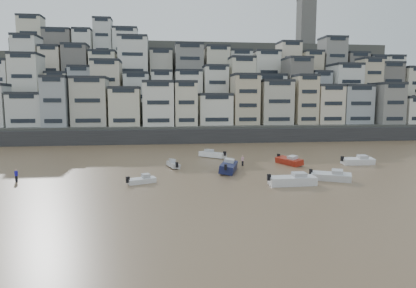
{
  "coord_description": "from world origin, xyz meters",
  "views": [
    {
      "loc": [
        -3.12,
        -26.12,
        10.87
      ],
      "look_at": [
        4.07,
        30.0,
        4.0
      ],
      "focal_mm": 32.0,
      "sensor_mm": 36.0,
      "label": 1
    }
  ],
  "objects": [
    {
      "name": "boat_d",
      "position": [
        29.45,
        31.16,
        0.8
      ],
      "size": [
        5.91,
        1.96,
        1.61
      ],
      "primitive_type": null,
      "rotation": [
        0.0,
        0.0,
        0.01
      ],
      "color": "white",
      "rests_on": "ground"
    },
    {
      "name": "boat_j",
      "position": [
        -5.65,
        21.66,
        0.54
      ],
      "size": [
        4.15,
        2.73,
        1.08
      ],
      "primitive_type": null,
      "rotation": [
        0.0,
        0.0,
        0.4
      ],
      "color": "white",
      "rests_on": "ground"
    },
    {
      "name": "person_blue",
      "position": [
        -22.12,
        24.63,
        0.87
      ],
      "size": [
        0.44,
        0.44,
        1.74
      ],
      "primitive_type": null,
      "color": "#1D17B0",
      "rests_on": "ground"
    },
    {
      "name": "boat_b",
      "position": [
        19.42,
        20.05,
        0.76
      ],
      "size": [
        5.81,
        4.07,
        1.52
      ],
      "primitive_type": null,
      "rotation": [
        0.0,
        0.0,
        -0.45
      ],
      "color": "silver",
      "rests_on": "ground"
    },
    {
      "name": "boat_a",
      "position": [
        13.35,
        18.18,
        0.89
      ],
      "size": [
        6.58,
        2.28,
        1.78
      ],
      "primitive_type": null,
      "rotation": [
        0.0,
        0.0,
        0.02
      ],
      "color": "silver",
      "rests_on": "ground"
    },
    {
      "name": "person_pink",
      "position": [
        10.08,
        32.4,
        0.87
      ],
      "size": [
        0.44,
        0.44,
        1.74
      ],
      "primitive_type": null,
      "color": "pink",
      "rests_on": "ground"
    },
    {
      "name": "harbor_wall",
      "position": [
        10.0,
        65.0,
        1.75
      ],
      "size": [
        140.0,
        3.0,
        3.5
      ],
      "primitive_type": "cube",
      "color": "#38383A",
      "rests_on": "ground"
    },
    {
      "name": "boat_f",
      "position": [
        -1.22,
        32.45,
        0.58
      ],
      "size": [
        2.36,
        4.45,
        1.16
      ],
      "primitive_type": null,
      "rotation": [
        0.0,
        0.0,
        1.81
      ],
      "color": "silver",
      "rests_on": "ground"
    },
    {
      "name": "boat_c",
      "position": [
        6.95,
        28.01,
        0.96
      ],
      "size": [
        4.34,
        7.41,
        1.92
      ],
      "primitive_type": null,
      "rotation": [
        0.0,
        0.0,
        1.26
      ],
      "color": "#151A43",
      "rests_on": "ground"
    },
    {
      "name": "hillside",
      "position": [
        14.73,
        104.84,
        13.01
      ],
      "size": [
        141.04,
        66.0,
        50.0
      ],
      "color": "#4C4C47",
      "rests_on": "ground"
    },
    {
      "name": "ground",
      "position": [
        0.0,
        0.0,
        0.0
      ],
      "size": [
        400.0,
        400.0,
        0.0
      ],
      "primitive_type": "plane",
      "color": "olive",
      "rests_on": "ground"
    },
    {
      "name": "boat_e",
      "position": [
        18.07,
        32.7,
        0.79
      ],
      "size": [
        3.86,
        6.07,
        1.58
      ],
      "primitive_type": null,
      "rotation": [
        0.0,
        0.0,
        -1.2
      ],
      "color": "maroon",
      "rests_on": "ground"
    },
    {
      "name": "boat_h",
      "position": [
        6.41,
        41.79,
        0.79
      ],
      "size": [
        5.53,
        5.27,
        1.57
      ],
      "primitive_type": null,
      "rotation": [
        0.0,
        0.0,
        2.4
      ],
      "color": "white",
      "rests_on": "ground"
    }
  ]
}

